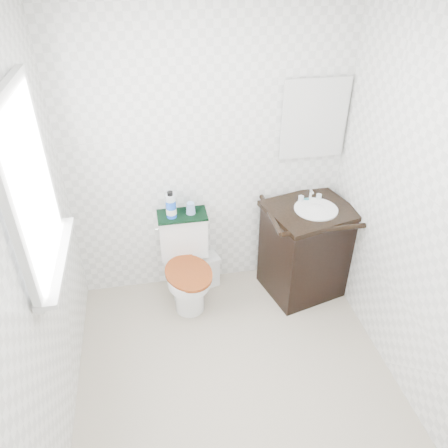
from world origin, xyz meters
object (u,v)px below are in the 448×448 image
object	(u,v)px
toilet	(186,266)
vanity	(306,248)
mouthwash_bottle	(171,206)
cup	(191,208)
trash_bin	(207,270)

from	to	relation	value
toilet	vanity	bearing A→B (deg)	-3.82
mouthwash_bottle	cup	distance (m)	0.17
trash_bin	mouthwash_bottle	world-z (taller)	mouthwash_bottle
toilet	mouthwash_bottle	xyz separation A→B (m)	(-0.08, 0.09, 0.54)
trash_bin	mouthwash_bottle	size ratio (longest dim) A/B	1.32
cup	mouthwash_bottle	bearing A→B (deg)	-170.08
trash_bin	mouthwash_bottle	distance (m)	0.77
vanity	mouthwash_bottle	bearing A→B (deg)	171.55
mouthwash_bottle	cup	world-z (taller)	mouthwash_bottle
vanity	toilet	bearing A→B (deg)	176.18
toilet	trash_bin	bearing A→B (deg)	34.51
toilet	cup	distance (m)	0.50
mouthwash_bottle	trash_bin	bearing A→B (deg)	7.31
toilet	mouthwash_bottle	distance (m)	0.55
toilet	vanity	world-z (taller)	vanity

